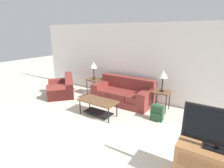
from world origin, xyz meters
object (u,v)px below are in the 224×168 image
Objects in this scene: side_table_right at (161,94)px; backpack at (157,113)px; couch at (123,94)px; armchair at (62,89)px; table_lamp_right at (163,75)px; side_table_left at (94,81)px; tv_console at (212,168)px; television at (220,129)px; table_lamp_left at (94,66)px; coffee_table at (98,104)px.

side_table_right is 1.43× the size of backpack.
couch is 2.31m from armchair.
side_table_left is at bearing 180.00° from table_lamp_right.
couch is 3.62m from tv_console.
side_table_right is 2.82m from television.
backpack is (1.41, -0.63, -0.09)m from couch.
side_table_left is 0.95× the size of table_lamp_right.
tv_console is at bearing -29.34° from table_lamp_left.
armchair is 2.26× the size of side_table_left.
coffee_table is 1.83× the size of side_table_right.
table_lamp_left is at bearing 166.00° from backpack.
television is at bearing -29.34° from side_table_left.
couch is 1.53m from table_lamp_left.
side_table_left and side_table_right have the same top height.
side_table_right is (1.39, 1.31, 0.20)m from coffee_table.
armchair is 1.39× the size of television.
coffee_table is 3.17m from television.
armchair is at bearing 165.82° from coffee_table.
table_lamp_right is at bearing 123.58° from tv_console.
side_table_left is at bearing 177.91° from couch.
table_lamp_right reaches higher than coffee_table.
coffee_table is at bearing -47.92° from side_table_left.
side_table_left is at bearing 116.57° from table_lamp_left.
side_table_right reaches higher than coffee_table.
television is 2.33× the size of backpack.
backpack is (3.60, 0.11, -0.08)m from armchair.
coffee_table is at bearing -136.67° from side_table_right.
side_table_left is 0.58× the size of tv_console.
coffee_table is 1.83× the size of side_table_left.
side_table_right is (2.58, 0.00, 0.00)m from side_table_left.
side_table_right is at bearing 43.33° from coffee_table.
television is (4.11, -2.31, -0.10)m from table_lamp_left.
couch is at bearing 18.60° from armchair.
backpack is (-1.41, 1.64, -0.14)m from tv_console.
side_table_right is at bearing 0.00° from table_lamp_left.
table_lamp_left reaches higher than backpack.
table_lamp_left is (0.00, -0.00, 0.58)m from side_table_left.
side_table_right reaches higher than backpack.
table_lamp_right is at bearing 12.71° from armchair.
table_lamp_left is at bearing 150.66° from television.
television is (4.11, -2.31, 0.49)m from side_table_left.
table_lamp_left is at bearing 132.08° from coffee_table.
couch is at bearing 156.08° from backpack.
table_lamp_right is 2.88m from tv_console.
side_table_right is (3.48, 0.79, 0.25)m from armchair.
table_lamp_left is at bearing 40.98° from armchair.
couch reaches higher than side_table_right.
coffee_table is 1.78m from side_table_left.
backpack is (0.12, -0.67, -0.91)m from table_lamp_right.
table_lamp_left is 1.50× the size of backpack.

